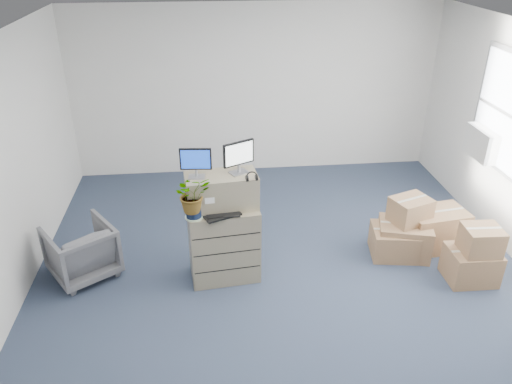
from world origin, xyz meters
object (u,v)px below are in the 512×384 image
at_px(monitor_left, 196,161).
at_px(keyboard, 222,215).
at_px(water_bottle, 228,196).
at_px(filing_cabinet_lower, 224,243).
at_px(potted_plant, 193,199).
at_px(monitor_right, 239,156).
at_px(office_chair, 81,249).

height_order(monitor_left, keyboard, monitor_left).
bearing_deg(water_bottle, monitor_left, -169.67).
bearing_deg(water_bottle, filing_cabinet_lower, -130.36).
height_order(filing_cabinet_lower, potted_plant, potted_plant).
bearing_deg(monitor_right, potted_plant, 178.26).
relative_size(monitor_right, water_bottle, 1.61).
xyz_separation_m(water_bottle, office_chair, (-1.77, 0.12, -0.68)).
distance_m(monitor_left, water_bottle, 0.59).
bearing_deg(filing_cabinet_lower, monitor_left, 170.80).
bearing_deg(monitor_left, water_bottle, 15.50).
xyz_separation_m(water_bottle, potted_plant, (-0.39, -0.25, 0.12)).
xyz_separation_m(monitor_right, potted_plant, (-0.52, -0.25, -0.37)).
distance_m(keyboard, potted_plant, 0.39).
xyz_separation_m(monitor_left, keyboard, (0.26, -0.19, -0.58)).
bearing_deg(monitor_right, office_chair, 148.94).
bearing_deg(keyboard, potted_plant, 156.89).
xyz_separation_m(keyboard, water_bottle, (0.08, 0.26, 0.11)).
xyz_separation_m(potted_plant, office_chair, (-1.38, 0.38, -0.80)).
bearing_deg(office_chair, monitor_left, 138.70).
distance_m(keyboard, water_bottle, 0.29).
bearing_deg(keyboard, monitor_left, 121.00).
distance_m(monitor_right, potted_plant, 0.69).
xyz_separation_m(filing_cabinet_lower, monitor_right, (0.20, 0.07, 1.08)).
xyz_separation_m(monitor_right, office_chair, (-1.90, 0.13, -1.18)).
bearing_deg(potted_plant, keyboard, -0.51).
bearing_deg(water_bottle, keyboard, -106.55).
height_order(keyboard, office_chair, keyboard).
distance_m(monitor_left, potted_plant, 0.41).
relative_size(monitor_right, office_chair, 0.51).
height_order(monitor_left, water_bottle, monitor_left).
relative_size(keyboard, potted_plant, 0.78).
height_order(filing_cabinet_lower, monitor_right, monitor_right).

